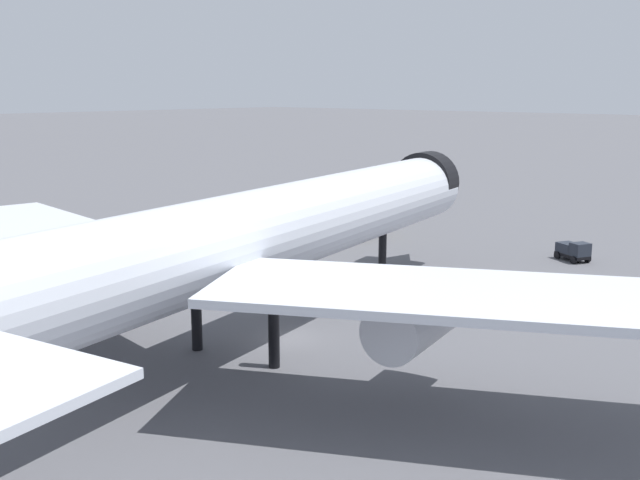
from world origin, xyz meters
name	(u,v)px	position (x,y,z in m)	size (l,w,h in m)	color
ground	(291,339)	(0.00, 0.00, 0.00)	(900.00, 900.00, 0.00)	#56565B
airliner_near_gate	(254,237)	(-2.57, 0.54, 6.95)	(60.05, 54.19, 15.78)	silver
service_truck_front	(351,221)	(29.11, 18.73, 1.59)	(5.04, 5.82, 3.00)	black
baggage_tug_wing	(574,251)	(33.38, -4.50, 0.97)	(2.99, 3.58, 1.85)	black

